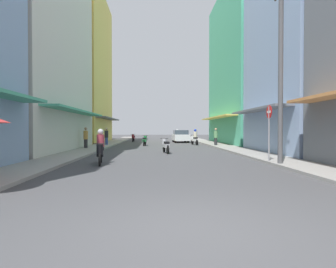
{
  "coord_description": "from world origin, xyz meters",
  "views": [
    {
      "loc": [
        -0.59,
        -4.38,
        1.56
      ],
      "look_at": [
        0.45,
        18.04,
        1.18
      ],
      "focal_mm": 30.2,
      "sensor_mm": 36.0,
      "label": 1
    }
  ],
  "objects_px": {
    "motorbike_red": "(178,136)",
    "motorbike_green": "(145,140)",
    "motorbike_white": "(195,138)",
    "pedestrian_foreground": "(106,135)",
    "pedestrian_crossing": "(216,137)",
    "pedestrian_midway": "(101,138)",
    "pedestrian_far": "(86,138)",
    "motorbike_silver": "(166,145)",
    "street_sign_no_entry": "(269,126)",
    "parked_car": "(181,136)",
    "motorbike_black": "(100,149)",
    "utility_pole": "(281,71)",
    "motorbike_maroon": "(133,138)"
  },
  "relations": [
    {
      "from": "motorbike_black",
      "to": "parked_car",
      "type": "bearing_deg",
      "value": 75.25
    },
    {
      "from": "motorbike_red",
      "to": "utility_pole",
      "type": "relative_size",
      "value": 0.22
    },
    {
      "from": "utility_pole",
      "to": "motorbike_maroon",
      "type": "bearing_deg",
      "value": 108.76
    },
    {
      "from": "pedestrian_crossing",
      "to": "utility_pole",
      "type": "xyz_separation_m",
      "value": [
        -0.24,
        -13.7,
        3.16
      ]
    },
    {
      "from": "motorbike_red",
      "to": "motorbike_green",
      "type": "distance_m",
      "value": 12.08
    },
    {
      "from": "motorbike_green",
      "to": "pedestrian_midway",
      "type": "relative_size",
      "value": 1.15
    },
    {
      "from": "street_sign_no_entry",
      "to": "motorbike_black",
      "type": "bearing_deg",
      "value": 179.56
    },
    {
      "from": "motorbike_silver",
      "to": "motorbike_white",
      "type": "bearing_deg",
      "value": 70.96
    },
    {
      "from": "street_sign_no_entry",
      "to": "utility_pole",
      "type": "bearing_deg",
      "value": -83.87
    },
    {
      "from": "pedestrian_far",
      "to": "utility_pole",
      "type": "xyz_separation_m",
      "value": [
        10.63,
        -10.42,
        3.14
      ]
    },
    {
      "from": "motorbike_white",
      "to": "pedestrian_crossing",
      "type": "height_order",
      "value": "pedestrian_crossing"
    },
    {
      "from": "pedestrian_midway",
      "to": "motorbike_green",
      "type": "bearing_deg",
      "value": 36.61
    },
    {
      "from": "motorbike_silver",
      "to": "street_sign_no_entry",
      "type": "height_order",
      "value": "street_sign_no_entry"
    },
    {
      "from": "motorbike_red",
      "to": "motorbike_green",
      "type": "height_order",
      "value": "motorbike_red"
    },
    {
      "from": "motorbike_green",
      "to": "parked_car",
      "type": "distance_m",
      "value": 7.72
    },
    {
      "from": "motorbike_silver",
      "to": "motorbike_green",
      "type": "xyz_separation_m",
      "value": [
        -1.67,
        8.45,
        0.0
      ]
    },
    {
      "from": "pedestrian_crossing",
      "to": "pedestrian_midway",
      "type": "height_order",
      "value": "pedestrian_crossing"
    },
    {
      "from": "parked_car",
      "to": "pedestrian_foreground",
      "type": "xyz_separation_m",
      "value": [
        -7.56,
        -6.96,
        0.25
      ]
    },
    {
      "from": "pedestrian_crossing",
      "to": "motorbike_white",
      "type": "bearing_deg",
      "value": 123.69
    },
    {
      "from": "pedestrian_foreground",
      "to": "pedestrian_far",
      "type": "bearing_deg",
      "value": -100.81
    },
    {
      "from": "motorbike_silver",
      "to": "pedestrian_foreground",
      "type": "relative_size",
      "value": 1.02
    },
    {
      "from": "pedestrian_foreground",
      "to": "motorbike_white",
      "type": "bearing_deg",
      "value": 8.56
    },
    {
      "from": "motorbike_red",
      "to": "pedestrian_crossing",
      "type": "distance_m",
      "value": 13.09
    },
    {
      "from": "motorbike_white",
      "to": "motorbike_red",
      "type": "xyz_separation_m",
      "value": [
        -0.85,
        10.48,
        0.0
      ]
    },
    {
      "from": "motorbike_green",
      "to": "street_sign_no_entry",
      "type": "height_order",
      "value": "street_sign_no_entry"
    },
    {
      "from": "motorbike_silver",
      "to": "motorbike_red",
      "type": "bearing_deg",
      "value": 83.17
    },
    {
      "from": "motorbike_white",
      "to": "pedestrian_foreground",
      "type": "bearing_deg",
      "value": -171.44
    },
    {
      "from": "motorbike_black",
      "to": "motorbike_white",
      "type": "height_order",
      "value": "same"
    },
    {
      "from": "motorbike_black",
      "to": "street_sign_no_entry",
      "type": "bearing_deg",
      "value": -0.44
    },
    {
      "from": "street_sign_no_entry",
      "to": "motorbike_green",
      "type": "bearing_deg",
      "value": 113.34
    },
    {
      "from": "motorbike_black",
      "to": "parked_car",
      "type": "xyz_separation_m",
      "value": [
        5.47,
        20.79,
        0.04
      ]
    },
    {
      "from": "motorbike_black",
      "to": "pedestrian_crossing",
      "type": "distance_m",
      "value": 14.99
    },
    {
      "from": "motorbike_silver",
      "to": "pedestrian_far",
      "type": "height_order",
      "value": "pedestrian_far"
    },
    {
      "from": "motorbike_green",
      "to": "pedestrian_midway",
      "type": "bearing_deg",
      "value": -143.39
    },
    {
      "from": "pedestrian_crossing",
      "to": "pedestrian_foreground",
      "type": "xyz_separation_m",
      "value": [
        -10.03,
        1.11,
        0.15
      ]
    },
    {
      "from": "motorbike_silver",
      "to": "utility_pole",
      "type": "xyz_separation_m",
      "value": [
        4.58,
        -6.73,
        3.49
      ]
    },
    {
      "from": "motorbike_green",
      "to": "pedestrian_far",
      "type": "distance_m",
      "value": 6.48
    },
    {
      "from": "motorbike_maroon",
      "to": "street_sign_no_entry",
      "type": "xyz_separation_m",
      "value": [
        7.85,
        -22.48,
        1.21
      ]
    },
    {
      "from": "motorbike_black",
      "to": "motorbike_green",
      "type": "distance_m",
      "value": 14.27
    },
    {
      "from": "pedestrian_crossing",
      "to": "pedestrian_foreground",
      "type": "relative_size",
      "value": 0.95
    },
    {
      "from": "motorbike_white",
      "to": "street_sign_no_entry",
      "type": "height_order",
      "value": "street_sign_no_entry"
    },
    {
      "from": "parked_car",
      "to": "street_sign_no_entry",
      "type": "relative_size",
      "value": 1.57
    },
    {
      "from": "utility_pole",
      "to": "pedestrian_far",
      "type": "bearing_deg",
      "value": 135.58
    },
    {
      "from": "parked_car",
      "to": "street_sign_no_entry",
      "type": "height_order",
      "value": "street_sign_no_entry"
    },
    {
      "from": "motorbike_black",
      "to": "pedestrian_foreground",
      "type": "bearing_deg",
      "value": 98.58
    },
    {
      "from": "pedestrian_far",
      "to": "motorbike_maroon",
      "type": "bearing_deg",
      "value": 78.36
    },
    {
      "from": "pedestrian_foreground",
      "to": "parked_car",
      "type": "bearing_deg",
      "value": 42.66
    },
    {
      "from": "pedestrian_foreground",
      "to": "utility_pole",
      "type": "bearing_deg",
      "value": -56.53
    },
    {
      "from": "pedestrian_crossing",
      "to": "utility_pole",
      "type": "distance_m",
      "value": 14.06
    },
    {
      "from": "motorbike_white",
      "to": "motorbike_green",
      "type": "distance_m",
      "value": 4.98
    }
  ]
}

